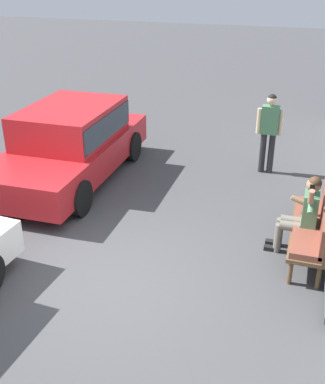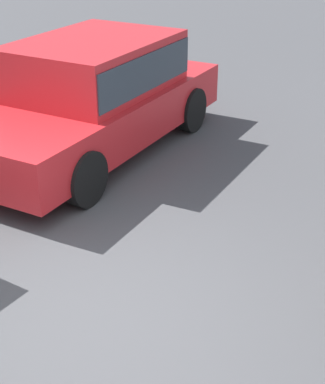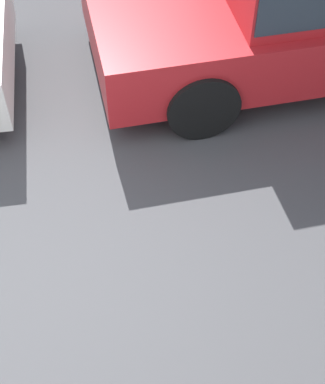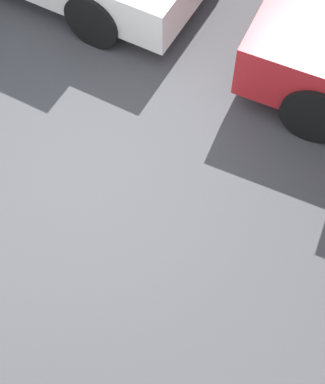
{
  "view_description": "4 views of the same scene",
  "coord_description": "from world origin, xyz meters",
  "px_view_note": "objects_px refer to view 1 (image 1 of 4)",
  "views": [
    {
      "loc": [
        5.17,
        2.6,
        4.23
      ],
      "look_at": [
        -1.0,
        0.63,
        1.07
      ],
      "focal_mm": 45.0,
      "sensor_mm": 36.0,
      "label": 1
    },
    {
      "loc": [
        3.1,
        2.6,
        3.23
      ],
      "look_at": [
        -0.88,
        0.34,
        0.92
      ],
      "focal_mm": 55.0,
      "sensor_mm": 36.0,
      "label": 2
    },
    {
      "loc": [
        -0.62,
        2.6,
        3.85
      ],
      "look_at": [
        -1.11,
        0.17,
        0.86
      ],
      "focal_mm": 55.0,
      "sensor_mm": 36.0,
      "label": 3
    },
    {
      "loc": [
        -1.93,
        2.6,
        4.77
      ],
      "look_at": [
        -0.97,
        0.6,
        0.99
      ],
      "focal_mm": 55.0,
      "sensor_mm": 36.0,
      "label": 4
    }
  ],
  "objects_px": {
    "person_on_phone": "(303,213)",
    "bench": "(317,223)",
    "pedestrian_standing": "(269,127)",
    "parked_car_near": "(70,140)"
  },
  "relations": [
    {
      "from": "parked_car_near",
      "to": "pedestrian_standing",
      "type": "bearing_deg",
      "value": 111.86
    },
    {
      "from": "bench",
      "to": "pedestrian_standing",
      "type": "relative_size",
      "value": 1.12
    },
    {
      "from": "bench",
      "to": "pedestrian_standing",
      "type": "distance_m",
      "value": 3.3
    },
    {
      "from": "bench",
      "to": "parked_car_near",
      "type": "height_order",
      "value": "parked_car_near"
    },
    {
      "from": "person_on_phone",
      "to": "pedestrian_standing",
      "type": "bearing_deg",
      "value": -163.91
    },
    {
      "from": "person_on_phone",
      "to": "pedestrian_standing",
      "type": "relative_size",
      "value": 0.77
    },
    {
      "from": "parked_car_near",
      "to": "pedestrian_standing",
      "type": "height_order",
      "value": "pedestrian_standing"
    },
    {
      "from": "person_on_phone",
      "to": "bench",
      "type": "bearing_deg",
      "value": 87.75
    },
    {
      "from": "person_on_phone",
      "to": "parked_car_near",
      "type": "bearing_deg",
      "value": -107.67
    },
    {
      "from": "bench",
      "to": "person_on_phone",
      "type": "relative_size",
      "value": 1.46
    }
  ]
}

